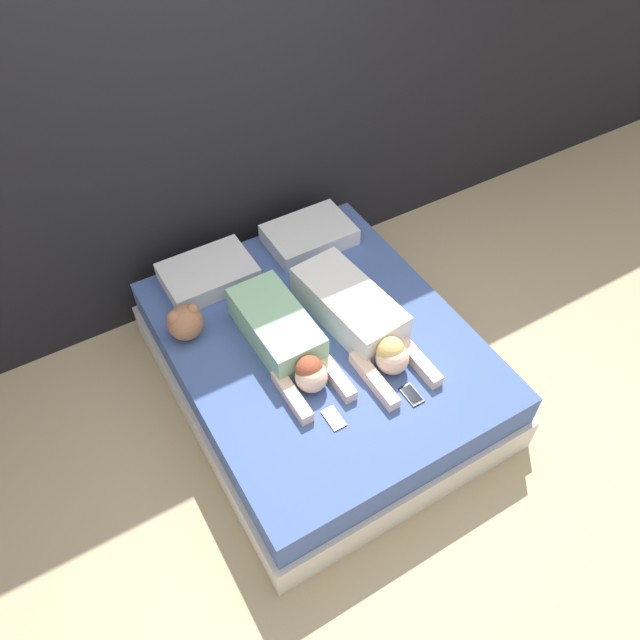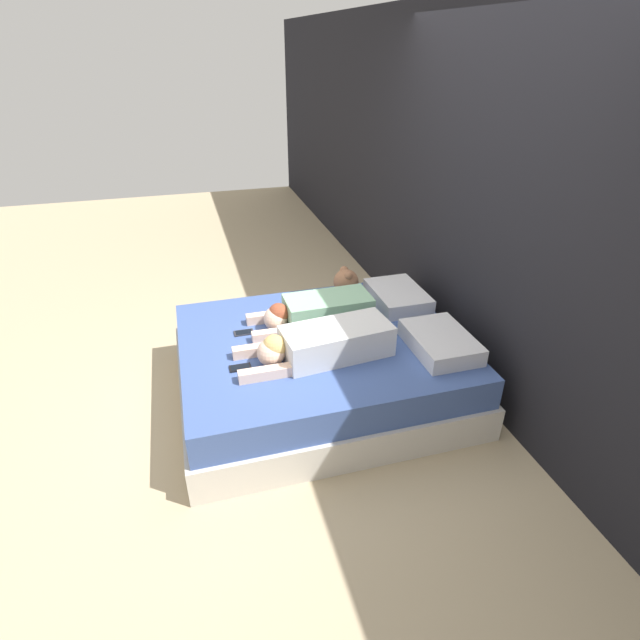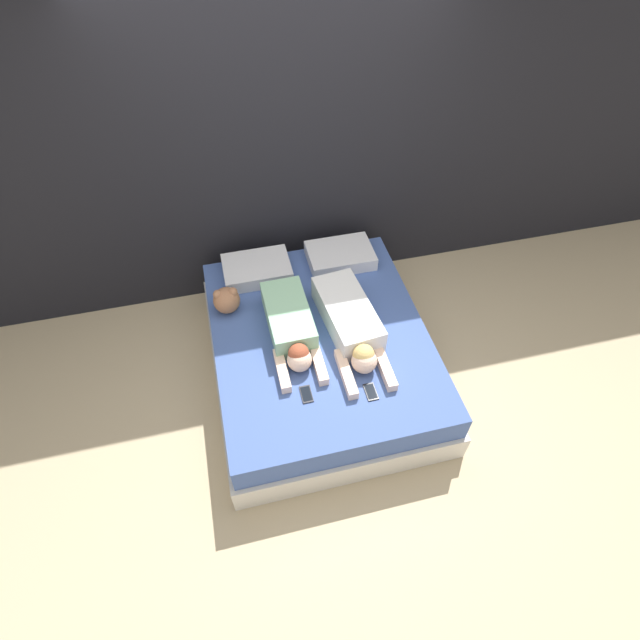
{
  "view_description": "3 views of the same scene",
  "coord_description": "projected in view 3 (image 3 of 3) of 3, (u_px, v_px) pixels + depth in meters",
  "views": [
    {
      "loc": [
        -1.17,
        -1.97,
        3.22
      ],
      "look_at": [
        0.0,
        0.0,
        0.62
      ],
      "focal_mm": 35.0,
      "sensor_mm": 36.0,
      "label": 1
    },
    {
      "loc": [
        2.89,
        -0.82,
        2.31
      ],
      "look_at": [
        0.0,
        0.0,
        0.62
      ],
      "focal_mm": 28.0,
      "sensor_mm": 36.0,
      "label": 2
    },
    {
      "loc": [
        -0.57,
        -2.33,
        3.37
      ],
      "look_at": [
        0.0,
        0.0,
        0.62
      ],
      "focal_mm": 28.0,
      "sensor_mm": 36.0,
      "label": 3
    }
  ],
  "objects": [
    {
      "name": "pillow_head_left",
      "position": [
        257.0,
        269.0,
        4.14
      ],
      "size": [
        0.55,
        0.38,
        0.12
      ],
      "color": "silver",
      "rests_on": "bed"
    },
    {
      "name": "person_right",
      "position": [
        351.0,
        324.0,
        3.69
      ],
      "size": [
        0.4,
        1.05,
        0.21
      ],
      "color": "silver",
      "rests_on": "bed"
    },
    {
      "name": "wall_back",
      "position": [
        285.0,
        155.0,
        3.87
      ],
      "size": [
        12.0,
        0.06,
        2.6
      ],
      "color": "black",
      "rests_on": "ground_plane"
    },
    {
      "name": "ground_plane",
      "position": [
        320.0,
        369.0,
        4.12
      ],
      "size": [
        12.0,
        12.0,
        0.0
      ],
      "primitive_type": "plane",
      "color": "tan"
    },
    {
      "name": "cell_phone_right",
      "position": [
        371.0,
        392.0,
        3.41
      ],
      "size": [
        0.07,
        0.14,
        0.01
      ],
      "color": "black",
      "rests_on": "bed"
    },
    {
      "name": "cell_phone_left",
      "position": [
        306.0,
        394.0,
        3.4
      ],
      "size": [
        0.07,
        0.14,
        0.01
      ],
      "color": "#2D2D33",
      "rests_on": "bed"
    },
    {
      "name": "plush_toy",
      "position": [
        227.0,
        300.0,
        3.84
      ],
      "size": [
        0.21,
        0.21,
        0.22
      ],
      "color": "#996647",
      "rests_on": "bed"
    },
    {
      "name": "pillow_head_right",
      "position": [
        340.0,
        256.0,
        4.25
      ],
      "size": [
        0.55,
        0.38,
        0.12
      ],
      "color": "silver",
      "rests_on": "bed"
    },
    {
      "name": "bed",
      "position": [
        320.0,
        352.0,
        3.94
      ],
      "size": [
        1.65,
        1.99,
        0.47
      ],
      "color": "beige",
      "rests_on": "ground_plane"
    },
    {
      "name": "person_left",
      "position": [
        291.0,
        327.0,
        3.67
      ],
      "size": [
        0.33,
        0.91,
        0.21
      ],
      "color": "#8CBF99",
      "rests_on": "bed"
    }
  ]
}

